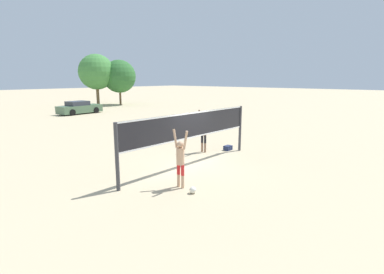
% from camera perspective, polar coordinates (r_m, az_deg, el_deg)
% --- Properties ---
extents(ground_plane, '(200.00, 200.00, 0.00)m').
position_cam_1_polar(ground_plane, '(13.12, 0.00, -5.56)').
color(ground_plane, '#C6B28C').
extents(volleyball_net, '(7.78, 0.13, 2.36)m').
position_cam_1_polar(volleyball_net, '(12.75, 0.00, 1.42)').
color(volleyball_net, '#38383D').
rests_on(volleyball_net, ground_plane).
extents(player_spiker, '(0.28, 0.69, 2.06)m').
position_cam_1_polar(player_spiker, '(10.35, -2.22, -3.96)').
color(player_spiker, tan).
rests_on(player_spiker, ground_plane).
extents(player_blocker, '(0.28, 0.71, 2.18)m').
position_cam_1_polar(player_blocker, '(15.32, 2.24, 1.31)').
color(player_blocker, '#8C664C').
rests_on(player_blocker, ground_plane).
extents(volleyball, '(0.23, 0.23, 0.23)m').
position_cam_1_polar(volleyball, '(10.11, 0.15, -10.06)').
color(volleyball, silver).
rests_on(volleyball, ground_plane).
extents(gear_bag, '(0.42, 0.32, 0.24)m').
position_cam_1_polar(gear_bag, '(16.06, 6.85, -2.07)').
color(gear_bag, navy).
rests_on(gear_bag, ground_plane).
extents(parked_car_near, '(4.71, 2.14, 1.36)m').
position_cam_1_polar(parked_car_near, '(34.29, -20.64, 5.20)').
color(parked_car_near, '#4C6B4C').
rests_on(parked_car_near, ground_plane).
extents(tree_left_cluster, '(4.60, 4.60, 6.30)m').
position_cam_1_polar(tree_left_cluster, '(44.29, -13.67, 11.16)').
color(tree_left_cluster, brown).
rests_on(tree_left_cluster, ground_plane).
extents(tree_right_cluster, '(4.82, 4.82, 7.00)m').
position_cam_1_polar(tree_right_cluster, '(44.02, -17.74, 11.72)').
color(tree_right_cluster, brown).
rests_on(tree_right_cluster, ground_plane).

